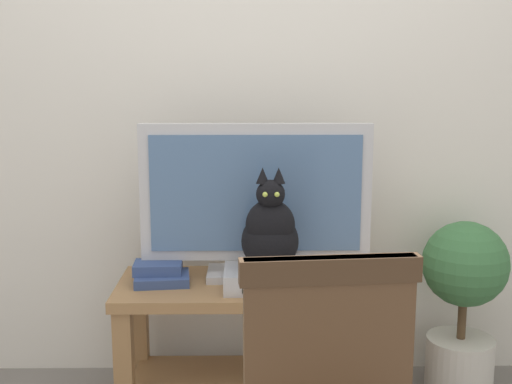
{
  "coord_description": "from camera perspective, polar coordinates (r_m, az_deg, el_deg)",
  "views": [
    {
      "loc": [
        -0.04,
        -2.01,
        1.37
      ],
      "look_at": [
        -0.01,
        0.47,
        0.9
      ],
      "focal_mm": 46.18,
      "sensor_mm": 36.0,
      "label": 1
    }
  ],
  "objects": [
    {
      "name": "tv",
      "position": [
        2.65,
        -0.03,
        -0.61
      ],
      "size": [
        0.93,
        0.2,
        0.63
      ],
      "color": "#B7B7BC",
      "rests_on": "tv_stand"
    },
    {
      "name": "potted_plant",
      "position": [
        2.93,
        17.52,
        -8.57
      ],
      "size": [
        0.36,
        0.36,
        0.75
      ],
      "color": "beige",
      "rests_on": "ground"
    },
    {
      "name": "back_wall",
      "position": [
        2.93,
        0.12,
        11.22
      ],
      "size": [
        7.0,
        0.12,
        2.8
      ],
      "primitive_type": "cube",
      "color": "silver",
      "rests_on": "ground"
    },
    {
      "name": "cat",
      "position": [
        2.53,
        1.26,
        -3.56
      ],
      "size": [
        0.22,
        0.3,
        0.41
      ],
      "color": "black",
      "rests_on": "media_box"
    },
    {
      "name": "book_stack",
      "position": [
        2.69,
        -8.29,
        -7.02
      ],
      "size": [
        0.23,
        0.19,
        0.08
      ],
      "color": "#33477A",
      "rests_on": "tv_stand"
    },
    {
      "name": "media_box",
      "position": [
        2.59,
        1.21,
        -7.5
      ],
      "size": [
        0.36,
        0.23,
        0.08
      ],
      "color": "#ADADB2",
      "rests_on": "tv_stand"
    },
    {
      "name": "tv_stand",
      "position": [
        2.73,
        -0.01,
        -11.23
      ],
      "size": [
        1.11,
        0.46,
        0.52
      ],
      "color": "olive",
      "rests_on": "ground"
    }
  ]
}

